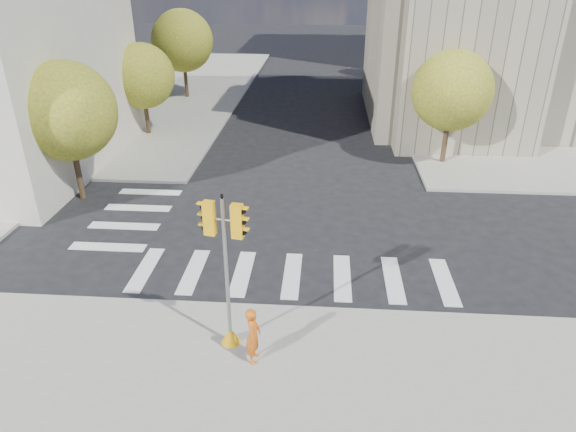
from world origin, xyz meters
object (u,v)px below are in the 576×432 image
object	(u,v)px
lamp_near	(448,67)
traffic_signal	(227,285)
lamp_far	(413,36)
photographer	(253,335)

from	to	relation	value
lamp_near	traffic_signal	world-z (taller)	lamp_near
lamp_near	lamp_far	bearing A→B (deg)	90.00
traffic_signal	photographer	distance (m)	1.55
lamp_near	photographer	distance (m)	22.69
photographer	traffic_signal	bearing A→B (deg)	48.84
lamp_near	photographer	size ratio (longest dim) A/B	4.77
traffic_signal	photographer	bearing A→B (deg)	-31.49
traffic_signal	lamp_far	bearing A→B (deg)	83.81
lamp_far	photographer	xyz separation A→B (m)	(-8.86, -34.58, -3.58)
traffic_signal	photographer	xyz separation A→B (m)	(0.77, -0.68, -1.16)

